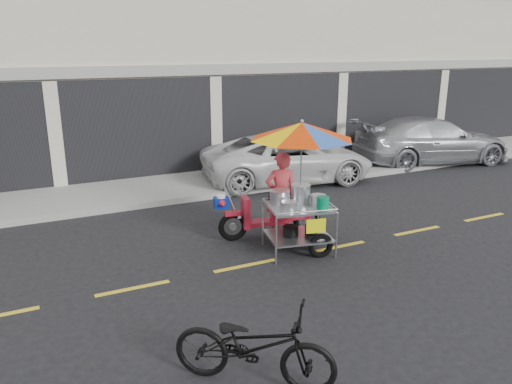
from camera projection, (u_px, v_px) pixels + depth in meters
name	position (u px, v px, depth m)	size (l,w,h in m)	color
ground	(338.00, 247.00, 9.73)	(90.00, 90.00, 0.00)	black
sidewalk	(229.00, 178.00, 14.46)	(45.00, 3.00, 0.15)	gray
shophouse_block	(244.00, 32.00, 18.85)	(36.00, 8.11, 10.40)	beige
centerline	(338.00, 247.00, 9.73)	(42.00, 0.10, 0.01)	gold
white_pickup	(288.00, 158.00, 14.21)	(2.25, 4.88, 1.36)	silver
silver_pickup	(431.00, 140.00, 16.45)	(2.11, 5.20, 1.51)	#A6A8AD
near_bicycle	(254.00, 346.00, 5.67)	(0.66, 1.91, 1.00)	black
food_vendor_rig	(292.00, 167.00, 9.39)	(2.49, 2.35, 2.51)	black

